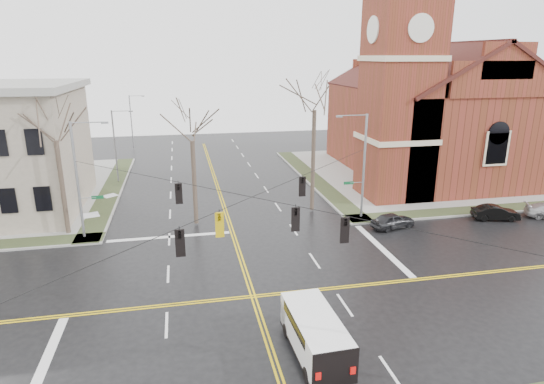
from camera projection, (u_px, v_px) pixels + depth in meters
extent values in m
plane|color=black|center=(253.00, 296.00, 26.99)|extent=(120.00, 120.00, 0.00)
cube|color=gray|center=(423.00, 173.00, 55.23)|extent=(30.00, 30.00, 0.15)
cube|color=#303A20|center=(314.00, 178.00, 52.55)|extent=(2.00, 30.00, 0.02)
cube|color=#303A20|center=(499.00, 208.00, 42.26)|extent=(30.00, 2.00, 0.02)
cube|color=#303A20|center=(111.00, 189.00, 48.25)|extent=(2.00, 30.00, 0.02)
cube|color=gold|center=(251.00, 297.00, 26.96)|extent=(0.12, 100.00, 0.01)
cube|color=gold|center=(255.00, 296.00, 27.01)|extent=(0.12, 100.00, 0.01)
cube|color=gold|center=(254.00, 297.00, 26.87)|extent=(100.00, 0.12, 0.01)
cube|color=gold|center=(253.00, 295.00, 27.10)|extent=(100.00, 0.12, 0.01)
cube|color=silver|center=(169.00, 237.00, 35.88)|extent=(9.50, 0.50, 0.01)
cube|color=silver|center=(39.00, 376.00, 20.28)|extent=(0.50, 9.50, 0.01)
cube|color=silver|center=(382.00, 248.00, 33.70)|extent=(0.50, 9.50, 0.01)
cube|color=brown|center=(399.00, 96.00, 43.33)|extent=(6.00, 6.00, 20.00)
cylinder|color=silver|center=(421.00, 28.00, 38.75)|extent=(2.40, 0.15, 2.40)
cylinder|color=silver|center=(373.00, 30.00, 41.02)|extent=(0.15, 2.40, 2.40)
cube|color=brown|center=(430.00, 131.00, 54.94)|extent=(18.00, 24.00, 10.00)
cube|color=brown|center=(378.00, 169.00, 48.35)|extent=(2.00, 5.00, 4.40)
cylinder|color=gray|center=(364.00, 167.00, 38.65)|extent=(0.20, 0.20, 9.00)
cylinder|color=gray|center=(356.00, 183.00, 38.92)|extent=(1.20, 0.06, 0.06)
cube|color=#0D4F28|center=(349.00, 183.00, 38.79)|extent=(0.90, 0.04, 0.25)
cylinder|color=gray|center=(353.00, 115.00, 37.16)|extent=(2.40, 0.08, 0.08)
cube|color=gray|center=(339.00, 116.00, 36.94)|extent=(0.50, 0.22, 0.15)
cylinder|color=gray|center=(77.00, 181.00, 34.23)|extent=(0.20, 0.20, 9.00)
cylinder|color=gray|center=(88.00, 198.00, 34.73)|extent=(1.20, 0.06, 0.06)
cube|color=#0D4F28|center=(98.00, 197.00, 34.87)|extent=(0.90, 0.04, 0.25)
cylinder|color=gray|center=(87.00, 122.00, 33.20)|extent=(2.40, 0.08, 0.08)
cube|color=gray|center=(105.00, 123.00, 33.44)|extent=(0.50, 0.22, 0.15)
cylinder|color=black|center=(252.00, 197.00, 25.21)|extent=(23.02, 23.02, 0.03)
cylinder|color=black|center=(252.00, 197.00, 25.21)|extent=(23.02, 23.02, 0.03)
imported|color=black|center=(180.00, 243.00, 20.90)|extent=(0.21, 0.26, 1.30)
imported|color=black|center=(302.00, 187.00, 29.94)|extent=(0.21, 0.26, 1.30)
imported|color=#C7A40B|center=(220.00, 225.00, 23.16)|extent=(0.21, 0.26, 1.30)
imported|color=black|center=(179.00, 194.00, 28.41)|extent=(0.21, 0.26, 1.30)
imported|color=black|center=(345.00, 230.00, 22.44)|extent=(0.21, 0.26, 1.30)
imported|color=black|center=(296.00, 219.00, 23.93)|extent=(0.21, 0.26, 1.30)
cylinder|color=gray|center=(115.00, 147.00, 50.01)|extent=(0.16, 0.16, 8.00)
cylinder|color=gray|center=(121.00, 111.00, 49.08)|extent=(2.00, 0.07, 0.07)
cube|color=gray|center=(131.00, 111.00, 49.28)|extent=(0.45, 0.20, 0.13)
cylinder|color=gray|center=(131.00, 122.00, 68.77)|extent=(0.16, 0.16, 8.00)
cylinder|color=gray|center=(136.00, 96.00, 67.84)|extent=(2.00, 0.07, 0.07)
cube|color=gray|center=(143.00, 96.00, 68.05)|extent=(0.45, 0.20, 0.13)
cube|color=white|center=(315.00, 333.00, 21.40)|extent=(2.20, 5.30, 1.68)
cube|color=white|center=(302.00, 313.00, 23.49)|extent=(2.05, 0.96, 1.18)
cube|color=black|center=(300.00, 301.00, 23.66)|extent=(1.83, 0.18, 0.79)
cube|color=black|center=(314.00, 321.00, 21.43)|extent=(2.16, 3.62, 0.54)
cube|color=#B70C0A|center=(318.00, 376.00, 18.80)|extent=(0.24, 0.08, 0.34)
cube|color=#B70C0A|center=(353.00, 371.00, 19.14)|extent=(0.24, 0.08, 0.34)
cube|color=black|center=(315.00, 349.00, 21.64)|extent=(2.25, 5.35, 0.10)
cylinder|color=black|center=(287.00, 330.00, 23.04)|extent=(0.28, 0.72, 0.71)
cylinder|color=black|center=(321.00, 326.00, 23.45)|extent=(0.28, 0.72, 0.71)
cylinder|color=black|center=(308.00, 375.00, 19.82)|extent=(0.28, 0.72, 0.71)
cylinder|color=black|center=(347.00, 368.00, 20.23)|extent=(0.28, 0.72, 0.71)
imported|color=black|center=(393.00, 221.00, 37.56)|extent=(4.02, 2.31, 1.29)
imported|color=black|center=(496.00, 213.00, 39.46)|extent=(4.11, 2.22, 1.28)
cylinder|color=#3E3227|center=(63.00, 188.00, 35.32)|extent=(0.36, 0.36, 7.43)
cylinder|color=#3E3227|center=(194.00, 183.00, 37.44)|extent=(0.36, 0.36, 7.02)
cylinder|color=#3E3227|center=(313.00, 161.00, 40.54)|extent=(0.36, 0.36, 9.08)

